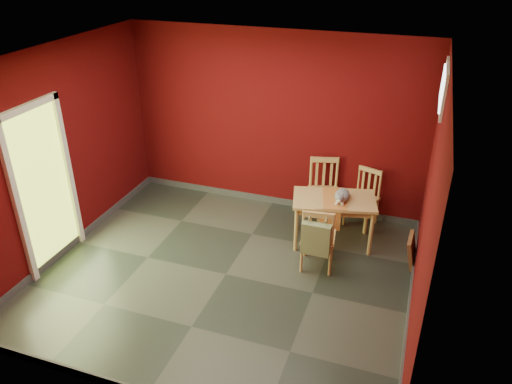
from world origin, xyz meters
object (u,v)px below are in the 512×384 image
(chair_far_left, at_px, (324,190))
(tote_bag, at_px, (316,239))
(chair_far_right, at_px, (363,197))
(cat, at_px, (342,193))
(chair_near, at_px, (318,237))
(picture_frame, at_px, (412,251))
(dining_table, at_px, (334,204))

(chair_far_left, distance_m, tote_bag, 1.46)
(chair_far_right, bearing_deg, cat, -108.53)
(chair_near, xyz_separation_m, picture_frame, (1.14, 0.48, -0.26))
(cat, distance_m, picture_frame, 1.15)
(chair_far_right, height_order, cat, cat)
(chair_far_left, height_order, picture_frame, chair_far_left)
(dining_table, xyz_separation_m, cat, (0.10, -0.01, 0.18))
(chair_far_right, distance_m, cat, 0.77)
(dining_table, bearing_deg, chair_far_right, 63.81)
(chair_near, distance_m, tote_bag, 0.24)
(tote_bag, distance_m, picture_frame, 1.37)
(chair_near, distance_m, cat, 0.74)
(chair_far_left, relative_size, tote_bag, 1.95)
(dining_table, xyz_separation_m, chair_far_left, (-0.26, 0.57, -0.11))
(dining_table, height_order, tote_bag, tote_bag)
(tote_bag, xyz_separation_m, picture_frame, (1.13, 0.69, -0.37))
(tote_bag, bearing_deg, cat, 80.56)
(tote_bag, bearing_deg, chair_far_right, 76.56)
(dining_table, distance_m, chair_far_left, 0.63)
(chair_near, bearing_deg, dining_table, 84.56)
(chair_far_left, height_order, chair_far_right, chair_far_left)
(chair_far_left, relative_size, chair_near, 1.06)
(chair_near, relative_size, tote_bag, 1.83)
(cat, bearing_deg, dining_table, 159.39)
(dining_table, distance_m, cat, 0.21)
(chair_near, height_order, cat, chair_near)
(chair_far_left, distance_m, picture_frame, 1.56)
(chair_far_left, xyz_separation_m, picture_frame, (1.34, -0.74, -0.29))
(chair_far_right, xyz_separation_m, tote_bag, (-0.36, -1.52, 0.13))
(chair_far_left, relative_size, picture_frame, 2.36)
(chair_far_left, relative_size, chair_far_right, 1.12)
(chair_far_left, distance_m, cat, 0.74)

